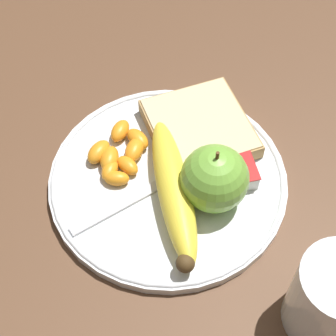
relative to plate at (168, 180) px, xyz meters
name	(u,v)px	position (x,y,z in m)	size (l,w,h in m)	color
ground_plane	(168,184)	(0.00, 0.00, -0.01)	(3.00, 3.00, 0.00)	brown
plate	(168,180)	(0.00, 0.00, 0.00)	(0.27, 0.27, 0.01)	silver
juice_glass	(332,300)	(0.19, 0.11, 0.04)	(0.08, 0.08, 0.10)	silver
apple	(215,179)	(0.04, 0.04, 0.04)	(0.07, 0.07, 0.08)	#72B23D
banana	(170,192)	(0.03, 0.00, 0.02)	(0.19, 0.04, 0.04)	yellow
bread_slice	(199,128)	(-0.05, 0.05, 0.02)	(0.13, 0.13, 0.02)	#AB8751
fork	(164,182)	(0.01, -0.01, 0.01)	(0.09, 0.19, 0.00)	silver
jam_packet	(238,171)	(0.02, 0.08, 0.01)	(0.05, 0.04, 0.02)	silver
orange_segment_0	(128,165)	(-0.02, -0.04, 0.01)	(0.03, 0.03, 0.02)	orange
orange_segment_1	(99,152)	(-0.05, -0.07, 0.01)	(0.04, 0.04, 0.02)	orange
orange_segment_2	(138,139)	(-0.06, -0.02, 0.01)	(0.04, 0.03, 0.02)	orange
orange_segment_3	(120,131)	(-0.07, -0.04, 0.01)	(0.04, 0.03, 0.02)	orange
orange_segment_4	(110,170)	(-0.02, -0.06, 0.01)	(0.03, 0.03, 0.02)	orange
orange_segment_5	(110,159)	(-0.03, -0.06, 0.01)	(0.04, 0.03, 0.02)	orange
orange_segment_6	(117,178)	(-0.01, -0.06, 0.01)	(0.02, 0.03, 0.02)	orange
orange_segment_7	(134,150)	(-0.04, -0.03, 0.01)	(0.04, 0.03, 0.02)	orange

